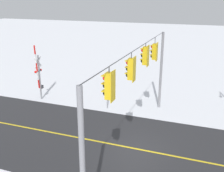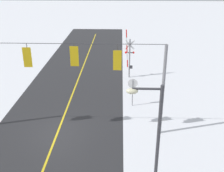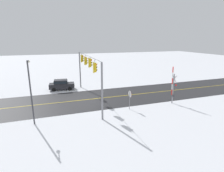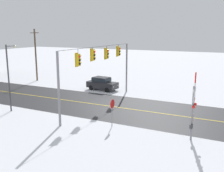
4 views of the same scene
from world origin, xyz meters
name	(u,v)px [view 2 (image 2 of 4)]	position (x,y,z in m)	size (l,w,h in m)	color
ground_plane	(58,131)	(0.00, 0.00, 0.00)	(160.00, 160.00, 0.00)	white
signal_span	(52,71)	(0.06, -0.01, 4.43)	(14.20, 0.47, 6.22)	gray
stop_sign	(133,86)	(-5.26, -3.98, 1.71)	(0.80, 0.09, 2.35)	gray
railroad_crossing	(129,56)	(-5.13, -10.30, 2.31)	(0.98, 0.31, 4.92)	gray
streetlamp_near	(153,144)	(-5.59, 6.89, 3.92)	(1.39, 0.28, 6.50)	#38383D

